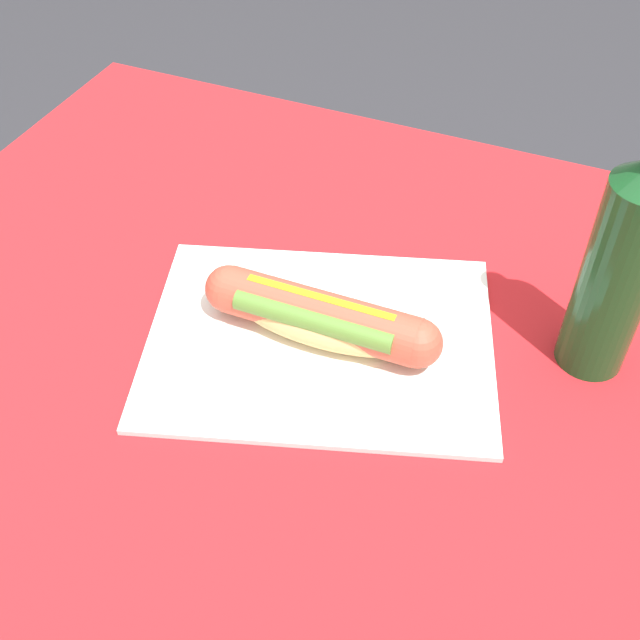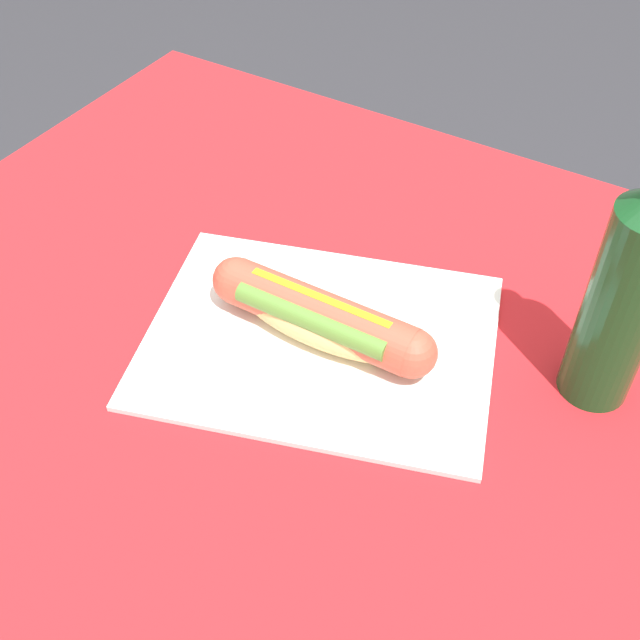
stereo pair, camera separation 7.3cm
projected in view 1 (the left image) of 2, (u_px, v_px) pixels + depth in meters
dining_table at (355, 472)px, 0.82m from camera, size 1.09×0.85×0.78m
paper_wrapper at (320, 340)px, 0.75m from camera, size 0.39×0.34×0.01m
hot_dog at (320, 317)px, 0.72m from camera, size 0.23×0.06×0.05m
soda_bottle at (621, 264)px, 0.65m from camera, size 0.06×0.06×0.26m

